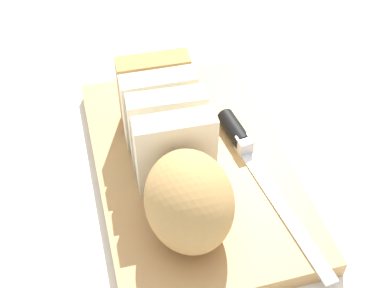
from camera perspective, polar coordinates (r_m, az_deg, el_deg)
The scene contains 6 objects.
ground_plane at distance 0.69m, azimuth 0.00°, elevation -3.16°, with size 3.00×3.00×0.00m, color silver.
cutting_board at distance 0.68m, azimuth 0.00°, elevation -2.50°, with size 0.39×0.25×0.02m, color tan.
bread_loaf at distance 0.60m, azimuth -1.84°, elevation -1.46°, with size 0.28×0.10×0.11m.
bread_knife at distance 0.68m, azimuth 5.84°, elevation -0.22°, with size 0.28×0.06×0.02m.
crumb_near_knife at distance 0.69m, azimuth -4.04°, elevation -0.01°, with size 0.01×0.01×0.01m, color tan.
crumb_near_loaf at distance 0.64m, azimuth 1.49°, elevation -4.47°, with size 0.00×0.00×0.00m, color tan.
Camera 1 is at (-0.45, 0.11, 0.51)m, focal length 47.89 mm.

